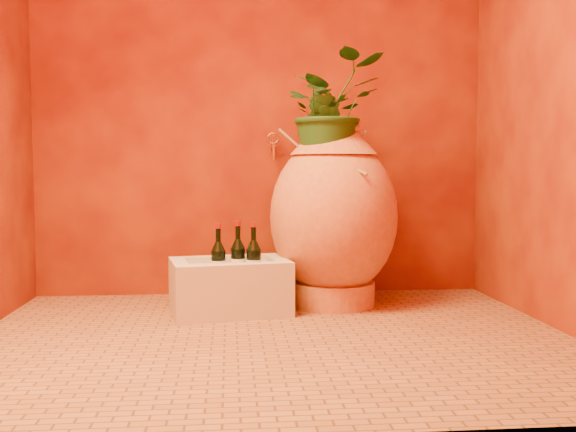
{
  "coord_description": "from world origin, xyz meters",
  "views": [
    {
      "loc": [
        -0.18,
        -2.62,
        0.69
      ],
      "look_at": [
        0.09,
        0.35,
        0.48
      ],
      "focal_mm": 40.0,
      "sensor_mm": 36.0,
      "label": 1
    }
  ],
  "objects": [
    {
      "name": "wall_right",
      "position": [
        1.25,
        0.0,
        1.25
      ],
      "size": [
        0.02,
        2.0,
        2.5
      ],
      "primitive_type": "cube",
      "color": "#5D0D05",
      "rests_on": "ground"
    },
    {
      "name": "wine_bottle_a",
      "position": [
        -0.24,
        0.47,
        0.25
      ],
      "size": [
        0.07,
        0.07,
        0.3
      ],
      "color": "black",
      "rests_on": "stone_basin"
    },
    {
      "name": "wall_tap",
      "position": [
        0.06,
        0.92,
        0.84
      ],
      "size": [
        0.07,
        0.14,
        0.16
      ],
      "color": "#B06C28",
      "rests_on": "wall_back"
    },
    {
      "name": "plant_main",
      "position": [
        0.33,
        0.62,
        1.0
      ],
      "size": [
        0.63,
        0.59,
        0.56
      ],
      "primitive_type": "imported",
      "rotation": [
        0.0,
        0.0,
        0.37
      ],
      "color": "#1A4619",
      "rests_on": "amphora"
    },
    {
      "name": "floor",
      "position": [
        0.0,
        0.0,
        0.0
      ],
      "size": [
        2.5,
        2.5,
        0.0
      ],
      "primitive_type": "plane",
      "color": "#925930",
      "rests_on": "ground"
    },
    {
      "name": "wine_bottle_b",
      "position": [
        -0.14,
        0.5,
        0.25
      ],
      "size": [
        0.08,
        0.08,
        0.31
      ],
      "color": "black",
      "rests_on": "stone_basin"
    },
    {
      "name": "plant_side",
      "position": [
        0.29,
        0.59,
        0.9
      ],
      "size": [
        0.25,
        0.25,
        0.36
      ],
      "primitive_type": "imported",
      "rotation": [
        0.0,
        0.0,
        -0.8
      ],
      "color": "#1A4619",
      "rests_on": "amphora"
    },
    {
      "name": "wall_back",
      "position": [
        0.0,
        1.0,
        1.25
      ],
      "size": [
        2.5,
        0.02,
        2.5
      ],
      "primitive_type": "cube",
      "color": "#5D0D05",
      "rests_on": "ground"
    },
    {
      "name": "stone_basin",
      "position": [
        -0.18,
        0.49,
        0.13
      ],
      "size": [
        0.62,
        0.48,
        0.26
      ],
      "rotation": [
        0.0,
        0.0,
        0.18
      ],
      "color": "beige",
      "rests_on": "floor"
    },
    {
      "name": "amphora",
      "position": [
        0.35,
        0.63,
        0.47
      ],
      "size": [
        0.67,
        0.67,
        0.94
      ],
      "rotation": [
        0.0,
        0.0,
        0.03
      ],
      "color": "#C67637",
      "rests_on": "floor"
    },
    {
      "name": "wine_bottle_c",
      "position": [
        -0.07,
        0.46,
        0.25
      ],
      "size": [
        0.07,
        0.07,
        0.3
      ],
      "color": "black",
      "rests_on": "stone_basin"
    }
  ]
}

